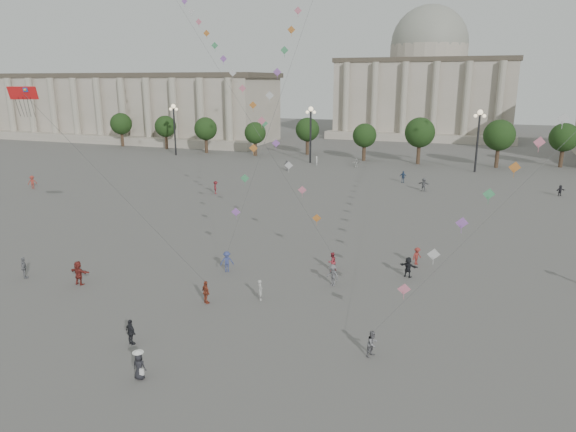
% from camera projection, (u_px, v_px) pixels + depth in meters
% --- Properties ---
extents(ground, '(360.00, 360.00, 0.00)m').
position_uv_depth(ground, '(190.00, 348.00, 30.57)').
color(ground, '#5A5855').
rests_on(ground, ground).
extents(hall_west, '(84.00, 26.22, 17.20)m').
position_uv_depth(hall_west, '(126.00, 107.00, 138.62)').
color(hall_west, '#A29A88').
rests_on(hall_west, ground).
extents(hall_central, '(48.30, 34.30, 35.50)m').
position_uv_depth(hall_central, '(426.00, 85.00, 144.12)').
color(hall_central, '#A29A88').
rests_on(hall_central, ground).
extents(tree_row, '(137.12, 5.12, 8.00)m').
position_uv_depth(tree_row, '(396.00, 133.00, 99.93)').
color(tree_row, '#37271B').
rests_on(tree_row, ground).
extents(lamp_post_far_west, '(2.00, 0.90, 10.65)m').
position_uv_depth(lamp_post_far_west, '(174.00, 120.00, 107.20)').
color(lamp_post_far_west, '#262628').
rests_on(lamp_post_far_west, ground).
extents(lamp_post_mid_west, '(2.00, 0.90, 10.65)m').
position_uv_depth(lamp_post_mid_west, '(311.00, 124.00, 97.18)').
color(lamp_post_mid_west, '#262628').
rests_on(lamp_post_mid_west, ground).
extents(lamp_post_mid_east, '(2.00, 0.90, 10.65)m').
position_uv_depth(lamp_post_mid_east, '(479.00, 129.00, 87.16)').
color(lamp_post_mid_east, '#262628').
rests_on(lamp_post_mid_east, ground).
extents(person_crowd_0, '(1.06, 0.44, 1.82)m').
position_uv_depth(person_crowd_0, '(403.00, 177.00, 79.70)').
color(person_crowd_0, '#31496F').
rests_on(person_crowd_0, ground).
extents(person_crowd_2, '(1.32, 1.44, 1.94)m').
position_uv_depth(person_crowd_2, '(32.00, 182.00, 75.16)').
color(person_crowd_2, '#993429').
rests_on(person_crowd_2, ground).
extents(person_crowd_3, '(1.64, 0.88, 1.68)m').
position_uv_depth(person_crowd_3, '(408.00, 267.00, 41.36)').
color(person_crowd_3, black).
rests_on(person_crowd_3, ground).
extents(person_crowd_4, '(1.55, 1.06, 1.60)m').
position_uv_depth(person_crowd_4, '(356.00, 163.00, 93.65)').
color(person_crowd_4, beige).
rests_on(person_crowd_4, ground).
extents(person_crowd_6, '(1.27, 1.06, 1.71)m').
position_uv_depth(person_crowd_6, '(333.00, 275.00, 39.66)').
color(person_crowd_6, '#5E5D62').
rests_on(person_crowd_6, ground).
extents(person_crowd_8, '(1.03, 1.14, 1.54)m').
position_uv_depth(person_crowd_8, '(417.00, 256.00, 44.19)').
color(person_crowd_8, maroon).
rests_on(person_crowd_8, ground).
extents(person_crowd_9, '(1.41, 1.18, 1.52)m').
position_uv_depth(person_crowd_9, '(560.00, 190.00, 70.47)').
color(person_crowd_9, black).
rests_on(person_crowd_9, ground).
extents(person_crowd_10, '(0.55, 0.67, 1.58)m').
position_uv_depth(person_crowd_10, '(317.00, 161.00, 96.41)').
color(person_crowd_10, white).
rests_on(person_crowd_10, ground).
extents(person_crowd_12, '(1.85, 1.02, 1.90)m').
position_uv_depth(person_crowd_12, '(424.00, 184.00, 73.57)').
color(person_crowd_12, slate).
rests_on(person_crowd_12, ground).
extents(person_crowd_13, '(0.62, 0.66, 1.51)m').
position_uv_depth(person_crowd_13, '(260.00, 290.00, 37.09)').
color(person_crowd_13, '#B0B0AC').
rests_on(person_crowd_13, ground).
extents(person_crowd_16, '(1.10, 0.72, 1.74)m').
position_uv_depth(person_crowd_16, '(287.00, 166.00, 90.38)').
color(person_crowd_16, slate).
rests_on(person_crowd_16, ground).
extents(person_crowd_17, '(1.12, 1.35, 1.82)m').
position_uv_depth(person_crowd_17, '(216.00, 187.00, 71.71)').
color(person_crowd_17, maroon).
rests_on(person_crowd_17, ground).
extents(tourist_0, '(1.05, 0.90, 1.68)m').
position_uv_depth(tourist_0, '(206.00, 292.00, 36.46)').
color(tourist_0, brown).
rests_on(tourist_0, ground).
extents(tourist_1, '(1.02, 0.71, 1.61)m').
position_uv_depth(tourist_1, '(131.00, 332.00, 30.77)').
color(tourist_1, black).
rests_on(tourist_1, ground).
extents(tourist_2, '(1.80, 0.62, 1.92)m').
position_uv_depth(tourist_2, '(78.00, 273.00, 39.80)').
color(tourist_2, maroon).
rests_on(tourist_2, ground).
extents(tourist_3, '(1.08, 0.98, 1.77)m').
position_uv_depth(tourist_3, '(24.00, 268.00, 41.12)').
color(tourist_3, slate).
rests_on(tourist_3, ground).
extents(kite_flyer_0, '(0.93, 0.99, 1.62)m').
position_uv_depth(kite_flyer_0, '(332.00, 262.00, 42.68)').
color(kite_flyer_0, maroon).
rests_on(kite_flyer_0, ground).
extents(kite_flyer_1, '(1.31, 1.17, 1.77)m').
position_uv_depth(kite_flyer_1, '(227.00, 261.00, 42.52)').
color(kite_flyer_1, navy).
rests_on(kite_flyer_1, ground).
extents(kite_flyer_2, '(0.88, 0.95, 1.56)m').
position_uv_depth(kite_flyer_2, '(373.00, 344.00, 29.48)').
color(kite_flyer_2, slate).
rests_on(kite_flyer_2, ground).
extents(hat_person, '(0.76, 0.60, 1.69)m').
position_uv_depth(hat_person, '(139.00, 365.00, 27.19)').
color(hat_person, black).
rests_on(hat_person, ground).
extents(dragon_kite, '(9.80, 1.99, 21.75)m').
position_uv_depth(dragon_kite, '(26.00, 104.00, 41.19)').
color(dragon_kite, red).
rests_on(dragon_kite, ground).
extents(kite_train_west, '(39.82, 33.24, 63.83)m').
position_uv_depth(kite_train_west, '(203.00, 33.00, 60.98)').
color(kite_train_west, '#3F3F3F').
rests_on(kite_train_west, ground).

